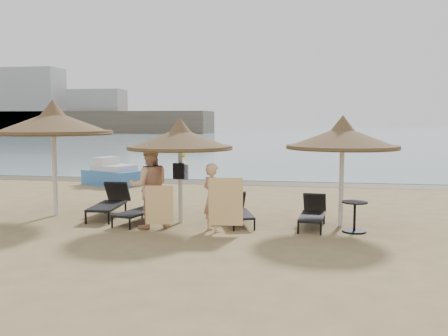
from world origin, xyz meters
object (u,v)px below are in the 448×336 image
at_px(lounger_far_right, 313,213).
at_px(pedal_boat, 114,174).
at_px(lounger_far_left, 110,202).
at_px(side_table, 355,218).
at_px(palapa_right, 342,138).
at_px(lounger_near_right, 238,210).
at_px(lounger_near_left, 142,208).
at_px(palapa_center, 180,139).
at_px(person_left, 149,180).
at_px(person_right, 213,192).
at_px(palapa_left, 53,123).

distance_m(lounger_far_right, pedal_boat, 10.14).
height_order(lounger_far_left, side_table, lounger_far_left).
xyz_separation_m(lounger_far_right, pedal_boat, (-7.80, 6.48, 0.07)).
distance_m(palapa_right, lounger_far_right, 1.93).
distance_m(lounger_far_right, side_table, 1.05).
bearing_deg(lounger_far_right, lounger_near_right, -177.52).
bearing_deg(pedal_boat, lounger_near_right, -22.82).
bearing_deg(lounger_far_right, side_table, -21.02).
relative_size(palapa_right, side_table, 3.83).
xyz_separation_m(palapa_right, lounger_near_left, (-4.93, -0.32, -1.80)).
xyz_separation_m(palapa_center, pedal_boat, (-4.52, 6.61, -1.70)).
xyz_separation_m(lounger_far_left, lounger_near_left, (1.08, -0.53, -0.05)).
height_order(palapa_right, lounger_far_right, palapa_right).
bearing_deg(person_left, lounger_far_right, 169.17).
xyz_separation_m(lounger_far_right, person_right, (-2.29, -0.97, 0.59)).
xyz_separation_m(lounger_far_left, person_right, (3.06, -1.31, 0.53)).
relative_size(palapa_center, lounger_near_right, 1.54).
xyz_separation_m(palapa_left, pedal_boat, (-0.95, 6.29, -2.08)).
xyz_separation_m(lounger_near_right, side_table, (2.80, -0.52, 0.00)).
bearing_deg(palapa_left, side_table, -4.69).
distance_m(lounger_near_right, person_right, 1.27).
distance_m(palapa_left, person_right, 4.96).
xyz_separation_m(palapa_center, person_left, (-0.56, -0.73, -0.93)).
bearing_deg(palapa_center, palapa_left, 174.89).
height_order(palapa_left, person_left, palapa_left).
relative_size(lounger_far_right, person_left, 0.74).
xyz_separation_m(palapa_left, lounger_far_right, (6.84, -0.19, -2.15)).
distance_m(palapa_right, lounger_near_left, 5.26).
bearing_deg(lounger_far_left, lounger_near_left, -30.98).
bearing_deg(lounger_near_left, person_left, -43.37).
height_order(lounger_near_left, lounger_near_right, lounger_near_left).
xyz_separation_m(lounger_far_left, person_left, (1.51, -1.20, 0.78)).
bearing_deg(palapa_right, person_left, -167.65).
height_order(palapa_left, pedal_boat, palapa_left).
xyz_separation_m(palapa_right, person_right, (-2.95, -1.09, -1.22)).
bearing_deg(palapa_left, lounger_far_left, 5.69).
height_order(palapa_left, lounger_far_left, palapa_left).
height_order(lounger_far_left, lounger_far_right, lounger_far_left).
bearing_deg(palapa_center, lounger_near_right, 7.98).
xyz_separation_m(lounger_far_left, pedal_boat, (-2.45, 6.14, 0.01)).
relative_size(palapa_right, lounger_far_left, 1.36).
bearing_deg(person_right, lounger_far_left, 13.48).
height_order(palapa_right, pedal_boat, palapa_right).
xyz_separation_m(lounger_near_left, person_right, (1.98, -0.78, 0.58)).
relative_size(palapa_center, lounger_far_left, 1.33).
height_order(palapa_left, lounger_near_right, palapa_left).
relative_size(palapa_left, lounger_near_left, 1.77).
bearing_deg(person_right, palapa_center, -3.66).
bearing_deg(palapa_center, lounger_near_left, -176.34).
bearing_deg(palapa_right, lounger_far_right, -169.90).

